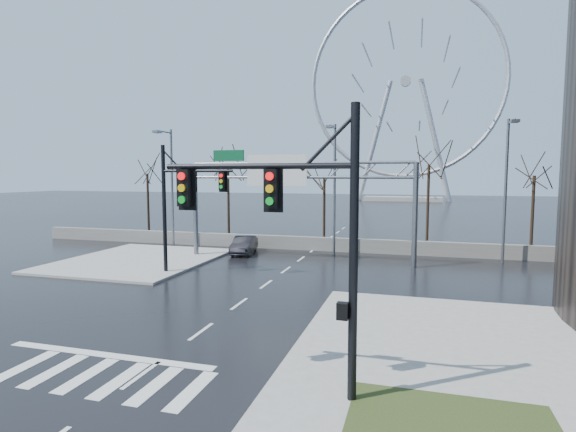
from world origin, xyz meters
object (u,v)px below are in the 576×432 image
(signal_mast_near, at_px, (303,223))
(ferris_wheel, at_px, (405,89))
(sign_gantry, at_px, (292,189))
(car, at_px, (244,245))
(signal_mast_far, at_px, (180,197))

(signal_mast_near, relative_size, ferris_wheel, 0.16)
(sign_gantry, relative_size, car, 3.91)
(signal_mast_near, distance_m, car, 23.68)
(signal_mast_near, xyz_separation_m, sign_gantry, (-5.52, 19.00, 0.31))
(signal_mast_near, height_order, ferris_wheel, ferris_wheel)
(signal_mast_near, height_order, signal_mast_far, same)
(signal_mast_far, height_order, ferris_wheel, ferris_wheel)
(sign_gantry, bearing_deg, signal_mast_near, -73.81)
(car, bearing_deg, ferris_wheel, 74.03)
(signal_mast_near, bearing_deg, ferris_wheel, 90.08)
(sign_gantry, bearing_deg, signal_mast_far, -132.47)
(signal_mast_near, relative_size, sign_gantry, 0.49)
(signal_mast_far, bearing_deg, signal_mast_near, -49.74)
(sign_gantry, height_order, ferris_wheel, ferris_wheel)
(signal_mast_far, xyz_separation_m, ferris_wheel, (10.87, 86.04, 21.30))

